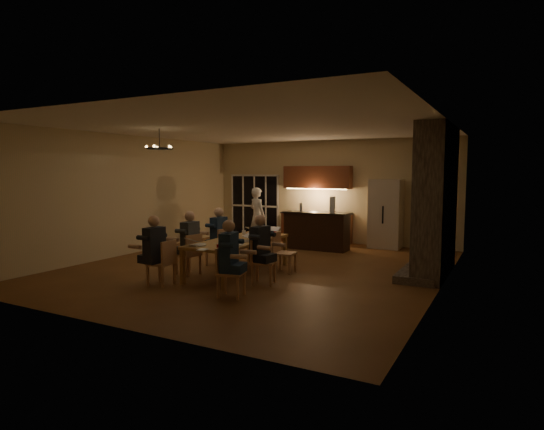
{
  "coord_description": "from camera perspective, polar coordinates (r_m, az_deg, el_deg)",
  "views": [
    {
      "loc": [
        5.13,
        -9.04,
        2.22
      ],
      "look_at": [
        0.18,
        0.3,
        1.21
      ],
      "focal_mm": 30.0,
      "sensor_mm": 36.0,
      "label": 1
    }
  ],
  "objects": [
    {
      "name": "floor",
      "position": [
        10.63,
        -1.64,
        -6.62
      ],
      "size": [
        9.0,
        9.0,
        0.0
      ],
      "primitive_type": "plane",
      "color": "brown",
      "rests_on": "ground"
    },
    {
      "name": "laptop_a",
      "position": [
        9.19,
        -9.36,
        -3.12
      ],
      "size": [
        0.41,
        0.39,
        0.23
      ],
      "primitive_type": null,
      "rotation": [
        0.0,
        0.0,
        2.71
      ],
      "color": "silver",
      "rests_on": "dining_table"
    },
    {
      "name": "laptop_f",
      "position": [
        10.69,
        -0.08,
        -1.85
      ],
      "size": [
        0.35,
        0.31,
        0.23
      ],
      "primitive_type": null,
      "rotation": [
        0.0,
        0.0,
        0.1
      ],
      "color": "silver",
      "rests_on": "dining_table"
    },
    {
      "name": "plate_left",
      "position": [
        9.3,
        -8.99,
        -3.67
      ],
      "size": [
        0.25,
        0.25,
        0.02
      ],
      "primitive_type": "cylinder",
      "color": "white",
      "rests_on": "dining_table"
    },
    {
      "name": "redcup_far",
      "position": [
        11.07,
        0.49,
        -1.87
      ],
      "size": [
        0.1,
        0.1,
        0.12
      ],
      "primitive_type": "cylinder",
      "color": "#B50C0C",
      "rests_on": "dining_table"
    },
    {
      "name": "standing_person",
      "position": [
        13.98,
        -1.85,
        -0.09
      ],
      "size": [
        0.75,
        0.65,
        1.75
      ],
      "primitive_type": "imported",
      "rotation": [
        0.0,
        0.0,
        2.71
      ],
      "color": "white",
      "rests_on": "ground"
    },
    {
      "name": "chair_left_mid",
      "position": [
        10.02,
        -10.49,
        -4.86
      ],
      "size": [
        0.52,
        0.52,
        0.89
      ],
      "primitive_type": null,
      "rotation": [
        0.0,
        0.0,
        -1.78
      ],
      "color": "tan",
      "rests_on": "ground"
    },
    {
      "name": "person_left_mid",
      "position": [
        9.98,
        -10.23,
        -3.46
      ],
      "size": [
        0.63,
        0.63,
        1.38
      ],
      "primitive_type": null,
      "rotation": [
        0.0,
        0.0,
        -1.53
      ],
      "color": "#383E42",
      "rests_on": "ground"
    },
    {
      "name": "bar_island",
      "position": [
        13.08,
        5.62,
        -1.97
      ],
      "size": [
        1.91,
        0.69,
        1.08
      ],
      "primitive_type": "cube",
      "rotation": [
        0.0,
        0.0,
        -0.0
      ],
      "color": "black",
      "rests_on": "ground"
    },
    {
      "name": "chair_right_far",
      "position": [
        10.04,
        1.61,
        -4.74
      ],
      "size": [
        0.47,
        0.47,
        0.89
      ],
      "primitive_type": null,
      "rotation": [
        0.0,
        0.0,
        1.65
      ],
      "color": "tan",
      "rests_on": "ground"
    },
    {
      "name": "chair_right_mid",
      "position": [
        9.03,
        -1.04,
        -5.89
      ],
      "size": [
        0.54,
        0.54,
        0.89
      ],
      "primitive_type": null,
      "rotation": [
        0.0,
        0.0,
        1.83
      ],
      "color": "tan",
      "rests_on": "ground"
    },
    {
      "name": "plate_near",
      "position": [
        9.2,
        -4.5,
        -3.71
      ],
      "size": [
        0.28,
        0.28,
        0.02
      ],
      "primitive_type": "cylinder",
      "color": "white",
      "rests_on": "dining_table"
    },
    {
      "name": "bar_bottle",
      "position": [
        13.2,
        3.64,
        1.0
      ],
      "size": [
        0.08,
        0.08,
        0.24
      ],
      "primitive_type": "cylinder",
      "color": "#99999E",
      "rests_on": "bar_island"
    },
    {
      "name": "person_right_mid",
      "position": [
        9.02,
        -1.51,
        -4.33
      ],
      "size": [
        0.67,
        0.67,
        1.38
      ],
      "primitive_type": null,
      "rotation": [
        0.0,
        0.0,
        1.44
      ],
      "color": "#22252B",
      "rests_on": "ground"
    },
    {
      "name": "person_left_far",
      "position": [
        10.87,
        -6.68,
        -2.69
      ],
      "size": [
        0.62,
        0.62,
        1.38
      ],
      "primitive_type": null,
      "rotation": [
        0.0,
        0.0,
        -1.6
      ],
      "color": "#1E2F4B",
      "rests_on": "ground"
    },
    {
      "name": "redcup_near",
      "position": [
        8.56,
        -6.67,
        -4.07
      ],
      "size": [
        0.09,
        0.09,
        0.12
      ],
      "primitive_type": "cylinder",
      "color": "#B50C0C",
      "rests_on": "dining_table"
    },
    {
      "name": "plate_far",
      "position": [
        10.33,
        0.01,
        -2.69
      ],
      "size": [
        0.27,
        0.27,
        0.02
      ],
      "primitive_type": "cylinder",
      "color": "white",
      "rests_on": "dining_table"
    },
    {
      "name": "laptop_d",
      "position": [
        9.65,
        -3.43,
        -2.65
      ],
      "size": [
        0.42,
        0.4,
        0.23
      ],
      "primitive_type": null,
      "rotation": [
        0.0,
        0.0,
        -0.51
      ],
      "color": "silver",
      "rests_on": "dining_table"
    },
    {
      "name": "laptop_c",
      "position": [
        10.11,
        -5.33,
        -2.29
      ],
      "size": [
        0.33,
        0.29,
        0.23
      ],
      "primitive_type": null,
      "rotation": [
        0.0,
        0.0,
        3.17
      ],
      "color": "silver",
      "rests_on": "dining_table"
    },
    {
      "name": "kitchenette",
      "position": [
        14.34,
        5.59,
        1.34
      ],
      "size": [
        2.24,
        0.68,
        2.4
      ],
      "primitive_type": null,
      "color": "brown",
      "rests_on": "ground"
    },
    {
      "name": "refrigerator",
      "position": [
        13.63,
        14.09,
        0.14
      ],
      "size": [
        0.9,
        0.68,
        2.0
      ],
      "primitive_type": "cube",
      "color": "beige",
      "rests_on": "ground"
    },
    {
      "name": "french_doors",
      "position": [
        15.66,
        -2.18,
        1.15
      ],
      "size": [
        1.86,
        0.08,
        2.1
      ],
      "primitive_type": "cube",
      "color": "black",
      "rests_on": "ground"
    },
    {
      "name": "can_silver",
      "position": [
        9.32,
        -5.91,
        -3.29
      ],
      "size": [
        0.06,
        0.06,
        0.12
      ],
      "primitive_type": "cylinder",
      "color": "#B2B2B7",
      "rests_on": "dining_table"
    },
    {
      "name": "dining_table",
      "position": [
        9.96,
        -4.24,
        -5.25
      ],
      "size": [
        1.1,
        2.71,
        0.75
      ],
      "primitive_type": "cube",
      "color": "#A78242",
      "rests_on": "ground"
    },
    {
      "name": "can_cola",
      "position": [
        11.1,
        -0.95,
        -1.86
      ],
      "size": [
        0.06,
        0.06,
        0.12
      ],
      "primitive_type": "cylinder",
      "color": "#3F0F0C",
      "rests_on": "dining_table"
    },
    {
      "name": "left_wall",
      "position": [
        12.88,
        -17.44,
        2.43
      ],
      "size": [
        0.04,
        9.0,
        3.2
      ],
      "primitive_type": "cube",
      "color": "#C4B78B",
      "rests_on": "ground"
    },
    {
      "name": "redcup_mid",
      "position": [
        10.43,
        -5.4,
        -2.35
      ],
      "size": [
        0.08,
        0.08,
        0.12
      ],
      "primitive_type": "cylinder",
      "color": "#B50C0C",
      "rests_on": "dining_table"
    },
    {
      "name": "chair_right_near",
      "position": [
        8.14,
        -5.13,
        -7.17
      ],
      "size": [
        0.53,
        0.53,
        0.89
      ],
      "primitive_type": null,
      "rotation": [
        0.0,
        0.0,
        1.8
      ],
      "color": "tan",
      "rests_on": "ground"
    },
    {
      "name": "chair_left_far",
      "position": [
        10.88,
        -6.88,
        -3.99
      ],
      "size": [
        0.47,
        0.47,
        0.89
      ],
      "primitive_type": null,
      "rotation": [
        0.0,
        0.0,
        -1.64
      ],
      "color": "tan",
      "rests_on": "ground"
    },
    {
      "name": "fireplace",
      "position": [
        10.36,
        19.93,
        1.69
      ],
      "size": [
        0.58,
        2.5,
        3.2
      ],
      "primitive_type": "cube",
      "color": "#716458",
      "rests_on": "ground"
    },
    {
      "name": "mug_front",
      "position": [
        9.6,
        -5.7,
        -3.09
      ],
      "size": [
        0.08,
        0.08,
        0.1
      ],
      "primitive_type": "cylinder",
      "color": "white",
      "rests_on": "dining_table"
    },
    {
      "name": "chair_left_near",
      "position": [
        9.21,
        -13.78,
        -5.82
      ],
      "size": [
        0.46,
        0.46,
        0.89
      ],
      "primitive_type": null,
      "rotation": [
        0.0,
        0.0,
        -1.52
      ],
      "color": "tan",
      "rests_on": "ground"
    },
    {
      "name": "mug_back",
      "position": [
        10.72,
        -3.55,
        -2.18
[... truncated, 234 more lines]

